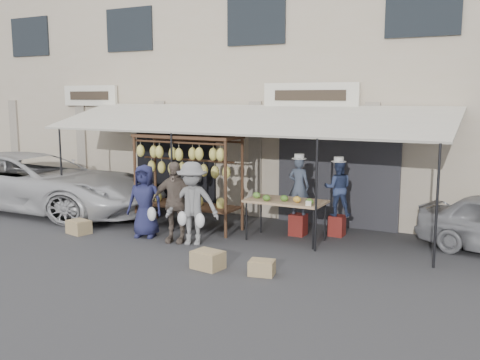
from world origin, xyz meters
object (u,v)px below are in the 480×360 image
object	(u,v)px
crate_far	(79,227)
customer_right	(192,203)
customer_mid	(175,202)
crate_near_a	(208,260)
crate_near_b	(262,268)
customer_left	(145,201)
produce_table	(285,202)
van	(30,168)
vendor_right	(338,188)
banana_rack	(186,163)
vendor_left	(299,186)

from	to	relation	value
crate_far	customer_right	bearing A→B (deg)	9.27
customer_mid	crate_near_a	world-z (taller)	customer_mid
crate_near_b	customer_right	bearing A→B (deg)	152.71
customer_left	crate_far	distance (m)	1.74
customer_right	crate_near_b	size ratio (longest dim) A/B	4.03
customer_right	produce_table	bearing A→B (deg)	16.12
customer_right	crate_far	distance (m)	2.94
produce_table	van	distance (m)	7.64
customer_left	vendor_right	bearing A→B (deg)	11.79
vendor_right	produce_table	bearing A→B (deg)	29.01
crate_near_a	customer_right	bearing A→B (deg)	132.21
banana_rack	customer_right	distance (m)	1.58
customer_mid	van	world-z (taller)	van
customer_mid	van	bearing A→B (deg)	155.43
banana_rack	crate_far	bearing A→B (deg)	-140.77
produce_table	crate_near_b	xyz separation A→B (m)	(0.53, -2.28, -0.74)
customer_left	customer_right	distance (m)	1.28
vendor_left	crate_near_a	world-z (taller)	vendor_left
banana_rack	customer_right	xyz separation A→B (m)	(0.88, -1.12, -0.68)
customer_mid	crate_far	world-z (taller)	customer_mid
banana_rack	produce_table	world-z (taller)	banana_rack
vendor_right	customer_left	world-z (taller)	vendor_right
customer_mid	customer_right	world-z (taller)	customer_right
van	customer_left	bearing A→B (deg)	-103.42
vendor_left	crate_far	xyz separation A→B (m)	(-4.52, -2.21, -0.98)
produce_table	vendor_right	size ratio (longest dim) A/B	1.35
customer_left	banana_rack	bearing A→B (deg)	52.51
customer_mid	customer_right	size ratio (longest dim) A/B	0.99
crate_near_b	crate_near_a	bearing A→B (deg)	-172.67
vendor_left	crate_near_b	bearing A→B (deg)	96.15
vendor_right	customer_left	distance (m)	4.33
produce_table	crate_near_b	distance (m)	2.45
crate_near_b	produce_table	bearing A→B (deg)	103.04
vendor_right	crate_near_b	world-z (taller)	vendor_right
van	crate_near_b	bearing A→B (deg)	-106.45
customer_left	crate_far	world-z (taller)	customer_left
vendor_right	customer_mid	distance (m)	3.64
vendor_left	vendor_right	bearing A→B (deg)	-158.19
banana_rack	crate_near_b	bearing A→B (deg)	-36.33
van	vendor_right	bearing A→B (deg)	-84.46
customer_right	customer_left	bearing A→B (deg)	158.71
crate_near_a	crate_near_b	bearing A→B (deg)	7.33
crate_far	van	distance (m)	3.65
produce_table	van	bearing A→B (deg)	-178.87
vendor_right	van	bearing A→B (deg)	-11.10
vendor_right	customer_right	distance (m)	3.29
produce_table	crate_near_a	xyz separation A→B (m)	(-0.50, -2.41, -0.70)
crate_near_b	crate_far	size ratio (longest dim) A/B	0.86
banana_rack	vendor_right	bearing A→B (deg)	16.38
produce_table	customer_mid	distance (m)	2.39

